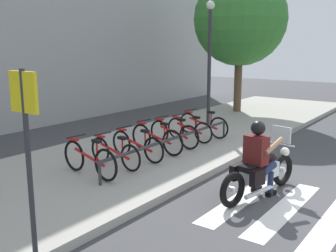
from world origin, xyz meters
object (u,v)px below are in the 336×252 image
(bicycle_1, at_px, (115,152))
(tree_near_rack, at_px, (240,19))
(bicycle_4, at_px, (174,133))
(street_lamp, at_px, (210,53))
(bicycle_6, at_px, (203,124))
(rider, at_px, (259,153))
(bicycle_3, at_px, (156,138))
(bike_rack, at_px, (175,139))
(street_sign, at_px, (27,142))
(motorcycle, at_px, (260,172))
(bicycle_5, at_px, (189,129))
(bicycle_0, at_px, (89,159))
(bicycle_2, at_px, (137,145))

(bicycle_1, xyz_separation_m, tree_near_rack, (8.35, 1.20, 3.26))
(bicycle_4, xyz_separation_m, street_lamp, (3.15, 0.80, 2.03))
(bicycle_6, bearing_deg, rider, -135.59)
(bicycle_1, height_order, bicycle_3, bicycle_3)
(bike_rack, relative_size, tree_near_rack, 0.91)
(bicycle_1, bearing_deg, street_sign, -149.13)
(bicycle_3, bearing_deg, motorcycle, -104.86)
(rider, xyz_separation_m, bicycle_3, (0.89, 3.04, -0.32))
(motorcycle, height_order, bicycle_3, motorcycle)
(bicycle_5, bearing_deg, motorcycle, -126.81)
(bicycle_4, relative_size, tree_near_rack, 0.30)
(bicycle_0, height_order, bicycle_3, bicycle_0)
(rider, xyz_separation_m, street_lamp, (4.77, 3.84, 1.70))
(street_sign, xyz_separation_m, tree_near_rack, (11.87, 3.30, 2.02))
(street_lamp, bearing_deg, bicycle_0, -172.53)
(bicycle_1, relative_size, street_lamp, 0.38)
(bicycle_2, xyz_separation_m, street_lamp, (4.63, 0.80, 2.04))
(bicycle_3, bearing_deg, tree_near_rack, 9.90)
(motorcycle, relative_size, tree_near_rack, 0.40)
(bicycle_2, bearing_deg, bicycle_6, -0.01)
(bike_rack, distance_m, street_lamp, 4.56)
(bicycle_3, distance_m, tree_near_rack, 7.69)
(bicycle_6, bearing_deg, bicycle_4, -179.98)
(rider, distance_m, bike_rack, 2.65)
(bicycle_6, bearing_deg, motorcycle, -134.71)
(rider, height_order, bicycle_1, rider)
(street_sign, bearing_deg, bicycle_3, 22.82)
(bicycle_0, height_order, bicycle_5, bicycle_0)
(bicycle_2, height_order, bicycle_5, bicycle_2)
(bicycle_5, relative_size, street_lamp, 0.37)
(rider, bearing_deg, bicycle_4, 61.86)
(bicycle_0, relative_size, bicycle_3, 0.99)
(street_lamp, bearing_deg, bicycle_5, -161.66)
(bicycle_0, distance_m, bicycle_6, 4.43)
(bicycle_2, distance_m, bicycle_3, 0.74)
(rider, bearing_deg, street_sign, 167.13)
(bicycle_4, xyz_separation_m, street_sign, (-5.73, -2.10, 1.22))
(bicycle_1, bearing_deg, bicycle_4, -0.02)
(bike_rack, bearing_deg, street_sign, -162.79)
(bicycle_6, relative_size, tree_near_rack, 0.31)
(bicycle_3, relative_size, bicycle_5, 1.09)
(street_sign, relative_size, tree_near_rack, 0.45)
(bicycle_4, distance_m, bicycle_6, 1.48)
(bicycle_2, bearing_deg, bicycle_5, -0.00)
(bicycle_0, bearing_deg, bike_rack, -14.03)
(motorcycle, xyz_separation_m, bicycle_3, (0.81, 3.06, 0.05))
(bike_rack, distance_m, tree_near_rack, 7.77)
(bike_rack, relative_size, street_sign, 2.00)
(bicycle_0, xyz_separation_m, tree_near_rack, (9.09, 1.20, 3.23))
(bicycle_4, relative_size, bicycle_5, 1.06)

